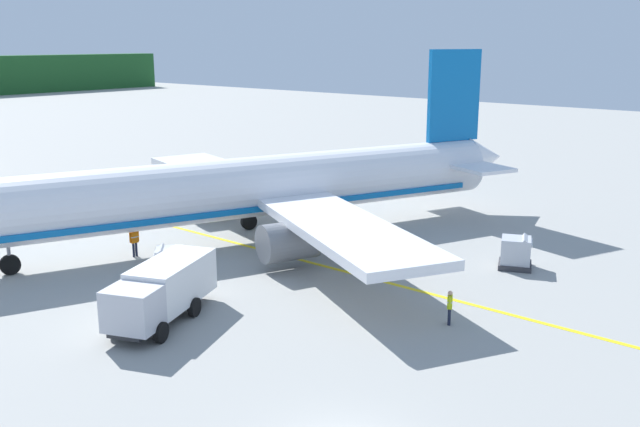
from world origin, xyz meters
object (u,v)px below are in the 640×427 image
Objects in this scene: cargo_container_mid at (169,265)px; crew_loader_left at (134,240)px; airliner_foreground at (250,189)px; cargo_container_near at (516,253)px; crew_loader_right at (450,305)px; service_truck_baggage at (163,290)px.

cargo_container_mid is 5.39m from crew_loader_left.
airliner_foreground reaches higher than crew_loader_left.
cargo_container_near is 9.72m from crew_loader_right.
service_truck_baggage reaches higher than cargo_container_near.
service_truck_baggage is at bearing 153.12° from cargo_container_near.
cargo_container_near is 1.05× the size of cargo_container_mid.
airliner_foreground is at bearing -22.14° from crew_loader_left.
airliner_foreground reaches higher than crew_loader_right.
crew_loader_right is (-9.63, -1.30, 0.06)m from cargo_container_near.
service_truck_baggage is 2.96× the size of cargo_container_near.
cargo_container_near is 1.48× the size of crew_loader_right.
cargo_container_near is 1.36× the size of crew_loader_left.
cargo_container_mid is at bearing 107.28° from crew_loader_right.
cargo_container_mid is (-14.09, 13.03, 0.05)m from cargo_container_near.
crew_loader_left is (-6.87, 2.79, -2.36)m from airliner_foreground.
crew_loader_left reaches higher than crew_loader_right.
crew_loader_left is (1.49, 5.18, 0.11)m from cargo_container_mid.
cargo_container_mid is 1.41× the size of crew_loader_right.
cargo_container_near is (5.73, -15.42, -2.51)m from airliner_foreground.
crew_loader_right is (2.97, -19.51, -0.09)m from crew_loader_left.
cargo_container_near is at bearing -26.88° from service_truck_baggage.
cargo_container_mid reaches higher than crew_loader_left.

